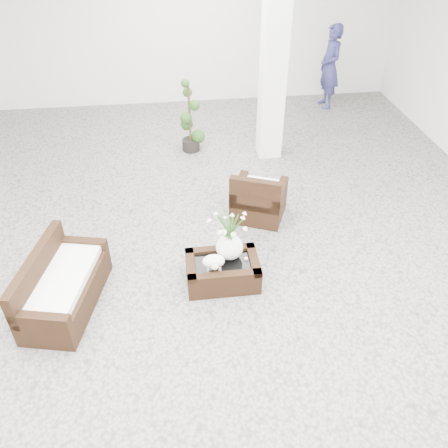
{
  "coord_description": "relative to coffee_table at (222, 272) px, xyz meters",
  "views": [
    {
      "loc": [
        -0.6,
        -4.75,
        4.15
      ],
      "look_at": [
        0.0,
        -0.1,
        0.62
      ],
      "focal_mm": 37.19,
      "sensor_mm": 36.0,
      "label": 1
    }
  ],
  "objects": [
    {
      "name": "topiary",
      "position": [
        -0.15,
        3.6,
        0.52
      ],
      "size": [
        0.36,
        0.36,
        1.34
      ],
      "primitive_type": null,
      "color": "#1F3F14",
      "rests_on": "ground"
    },
    {
      "name": "sheep_figurine",
      "position": [
        -0.12,
        -0.1,
        0.26
      ],
      "size": [
        0.28,
        0.23,
        0.21
      ],
      "primitive_type": "ellipsoid",
      "color": "white",
      "rests_on": "coffee_table"
    },
    {
      "name": "coffee_table",
      "position": [
        0.0,
        0.0,
        0.0
      ],
      "size": [
        0.9,
        0.6,
        0.31
      ],
      "primitive_type": "cube",
      "color": "black",
      "rests_on": "ground"
    },
    {
      "name": "tealight",
      "position": [
        0.3,
        0.02,
        0.17
      ],
      "size": [
        0.04,
        0.04,
        0.03
      ],
      "primitive_type": "cylinder",
      "color": "white",
      "rests_on": "coffee_table"
    },
    {
      "name": "planter_narcissus",
      "position": [
        0.1,
        0.1,
        0.56
      ],
      "size": [
        0.44,
        0.44,
        0.8
      ],
      "primitive_type": null,
      "color": "white",
      "rests_on": "coffee_table"
    },
    {
      "name": "loveseat",
      "position": [
        -1.89,
        -0.15,
        0.21
      ],
      "size": [
        0.96,
        1.49,
        0.73
      ],
      "primitive_type": "cube",
      "rotation": [
        0.0,
        0.0,
        1.34
      ],
      "color": "black",
      "rests_on": "ground"
    },
    {
      "name": "shopper",
      "position": [
        2.99,
        5.31,
        0.72
      ],
      "size": [
        0.46,
        0.67,
        1.75
      ],
      "primitive_type": "imported",
      "rotation": [
        0.0,
        0.0,
        -1.5
      ],
      "color": "navy",
      "rests_on": "ground"
    },
    {
      "name": "ground",
      "position": [
        0.07,
        0.48,
        -0.16
      ],
      "size": [
        11.0,
        11.0,
        0.0
      ],
      "primitive_type": "plane",
      "color": "gray",
      "rests_on": "ground"
    },
    {
      "name": "armchair",
      "position": [
        0.72,
        1.37,
        0.24
      ],
      "size": [
        0.96,
        0.94,
        0.79
      ],
      "primitive_type": "cube",
      "rotation": [
        0.0,
        0.0,
        2.73
      ],
      "color": "black",
      "rests_on": "ground"
    },
    {
      "name": "column",
      "position": [
        1.27,
        3.28,
        1.59
      ],
      "size": [
        0.4,
        0.4,
        3.5
      ],
      "primitive_type": "cube",
      "color": "white",
      "rests_on": "ground"
    }
  ]
}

